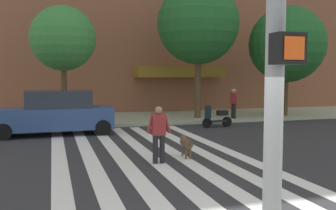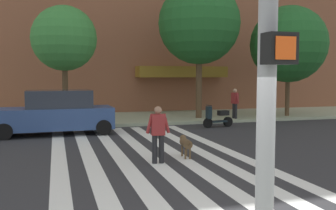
# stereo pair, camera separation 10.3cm
# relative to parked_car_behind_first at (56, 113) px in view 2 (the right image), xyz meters

# --- Properties ---
(ground_plane) EXTENTS (160.00, 160.00, 0.00)m
(ground_plane) POSITION_rel_parked_car_behind_first_xyz_m (2.11, -5.72, -0.92)
(ground_plane) COLOR #2B2B2D
(sidewalk_far) EXTENTS (80.00, 6.00, 0.15)m
(sidewalk_far) POSITION_rel_parked_car_behind_first_xyz_m (2.11, 4.56, -0.84)
(sidewalk_far) COLOR #99A284
(sidewalk_far) RESTS_ON ground_plane
(crosswalk_stripes) EXTENTS (5.85, 13.97, 0.01)m
(crosswalk_stripes) POSITION_rel_parked_car_behind_first_xyz_m (2.75, -5.72, -0.91)
(crosswalk_stripes) COLOR silver
(crosswalk_stripes) RESTS_ON ground_plane
(parked_car_behind_first) EXTENTS (4.87, 2.02, 1.89)m
(parked_car_behind_first) POSITION_rel_parked_car_behind_first_xyz_m (0.00, 0.00, 0.00)
(parked_car_behind_first) COLOR navy
(parked_car_behind_first) RESTS_ON ground_plane
(parked_scooter) EXTENTS (1.63, 0.57, 1.11)m
(parked_scooter) POSITION_rel_parked_car_behind_first_xyz_m (7.54, 0.14, -0.44)
(parked_scooter) COLOR black
(parked_scooter) RESTS_ON ground_plane
(street_tree_nearest) EXTENTS (3.22, 3.22, 5.81)m
(street_tree_nearest) POSITION_rel_parked_car_behind_first_xyz_m (0.46, 2.89, 3.41)
(street_tree_nearest) COLOR #4C3823
(street_tree_nearest) RESTS_ON sidewalk_far
(street_tree_middle) EXTENTS (4.53, 4.53, 7.50)m
(street_tree_middle) POSITION_rel_parked_car_behind_first_xyz_m (7.69, 3.15, 4.46)
(street_tree_middle) COLOR #4C3823
(street_tree_middle) RESTS_ON sidewalk_far
(street_tree_further) EXTENTS (4.44, 4.44, 6.40)m
(street_tree_further) POSITION_rel_parked_car_behind_first_xyz_m (13.06, 2.64, 3.41)
(street_tree_further) COLOR #4C3823
(street_tree_further) RESTS_ON sidewalk_far
(pedestrian_dog_walker) EXTENTS (0.71, 0.27, 1.64)m
(pedestrian_dog_walker) POSITION_rel_parked_car_behind_first_xyz_m (2.77, -6.42, 0.01)
(pedestrian_dog_walker) COLOR black
(pedestrian_dog_walker) RESTS_ON ground_plane
(dog_on_leash) EXTENTS (0.31, 1.02, 0.65)m
(dog_on_leash) POSITION_rel_parked_car_behind_first_xyz_m (3.79, -5.87, -0.47)
(dog_on_leash) COLOR brown
(dog_on_leash) RESTS_ON ground_plane
(pedestrian_bystander) EXTENTS (0.31, 0.71, 1.64)m
(pedestrian_bystander) POSITION_rel_parked_car_behind_first_xyz_m (9.46, 2.21, 0.16)
(pedestrian_bystander) COLOR black
(pedestrian_bystander) RESTS_ON sidewalk_far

